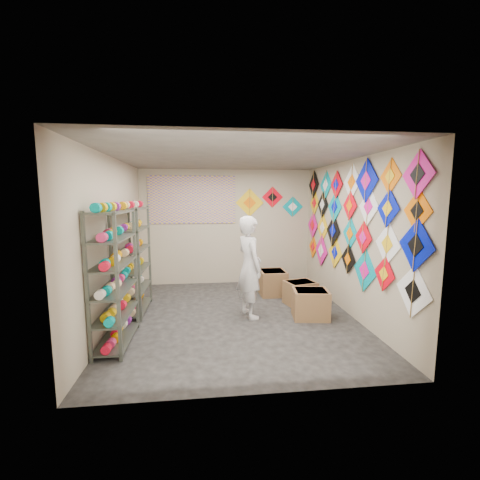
{
  "coord_description": "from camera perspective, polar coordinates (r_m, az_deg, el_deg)",
  "views": [
    {
      "loc": [
        -0.54,
        -5.33,
        2.06
      ],
      "look_at": [
        0.1,
        0.3,
        1.3
      ],
      "focal_mm": 24.0,
      "sensor_mm": 36.0,
      "label": 1
    }
  ],
  "objects": [
    {
      "name": "ground",
      "position": [
        5.74,
        -0.67,
        -13.39
      ],
      "size": [
        4.5,
        4.5,
        0.0
      ],
      "primitive_type": "plane",
      "color": "black"
    },
    {
      "name": "room_walls",
      "position": [
        5.38,
        -0.7,
        3.21
      ],
      "size": [
        4.5,
        4.5,
        4.5
      ],
      "color": "tan",
      "rests_on": "ground"
    },
    {
      "name": "shelf_rack_front",
      "position": [
        4.78,
        -21.45,
        -6.32
      ],
      "size": [
        0.4,
        1.1,
        1.9
      ],
      "primitive_type": "cube",
      "color": "#4C5147",
      "rests_on": "ground"
    },
    {
      "name": "shelf_rack_back",
      "position": [
        6.02,
        -18.29,
        -3.39
      ],
      "size": [
        0.4,
        1.1,
        1.9
      ],
      "primitive_type": "cube",
      "color": "#4C5147",
      "rests_on": "ground"
    },
    {
      "name": "string_spools",
      "position": [
        5.38,
        -19.73,
        -3.7
      ],
      "size": [
        0.12,
        2.36,
        0.12
      ],
      "color": "#DE2C63",
      "rests_on": "ground"
    },
    {
      "name": "kite_wall_display",
      "position": [
        5.94,
        18.68,
        3.12
      ],
      "size": [
        0.05,
        4.32,
        2.1
      ],
      "color": "white",
      "rests_on": "room_walls"
    },
    {
      "name": "back_wall_kites",
      "position": [
        7.72,
        4.86,
        6.69
      ],
      "size": [
        1.63,
        0.02,
        0.73
      ],
      "color": "yellow",
      "rests_on": "room_walls"
    },
    {
      "name": "poster",
      "position": [
        7.57,
        -8.52,
        7.09
      ],
      "size": [
        2.0,
        0.01,
        1.1
      ],
      "primitive_type": "cube",
      "color": "#674BA4",
      "rests_on": "room_walls"
    },
    {
      "name": "shopkeeper",
      "position": [
        5.5,
        1.69,
        -4.81
      ],
      "size": [
        0.88,
        0.78,
        1.75
      ],
      "primitive_type": "imported",
      "rotation": [
        0.0,
        0.0,
        1.88
      ],
      "color": "silver",
      "rests_on": "ground"
    },
    {
      "name": "carton_a",
      "position": [
        5.72,
        12.41,
        -11.03
      ],
      "size": [
        0.65,
        0.57,
        0.49
      ],
      "primitive_type": "cube",
      "rotation": [
        0.0,
        0.0,
        -0.14
      ],
      "color": "brown",
      "rests_on": "ground"
    },
    {
      "name": "carton_b",
      "position": [
        6.38,
        10.66,
        -9.24
      ],
      "size": [
        0.64,
        0.57,
        0.45
      ],
      "primitive_type": "cube",
      "rotation": [
        0.0,
        0.0,
        0.25
      ],
      "color": "brown",
      "rests_on": "ground"
    },
    {
      "name": "carton_c",
      "position": [
        6.91,
        5.81,
        -7.53
      ],
      "size": [
        0.55,
        0.6,
        0.52
      ],
      "primitive_type": "cube",
      "rotation": [
        0.0,
        0.0,
        0.02
      ],
      "color": "brown",
      "rests_on": "ground"
    }
  ]
}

